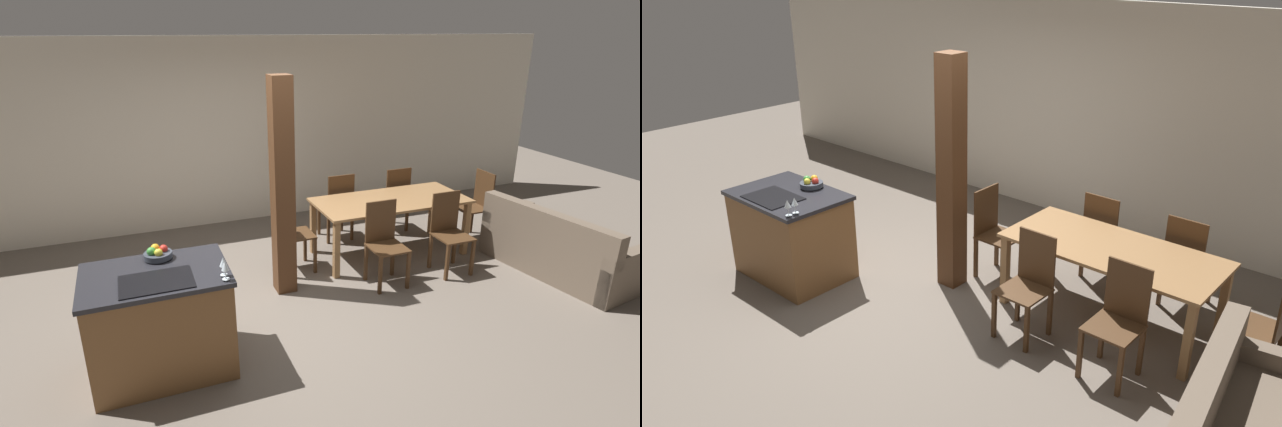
% 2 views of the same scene
% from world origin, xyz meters
% --- Properties ---
extents(ground_plane, '(16.00, 16.00, 0.00)m').
position_xyz_m(ground_plane, '(0.00, 0.00, 0.00)').
color(ground_plane, '#665B51').
extents(wall_back, '(11.20, 0.08, 2.70)m').
position_xyz_m(wall_back, '(0.00, 2.81, 1.35)').
color(wall_back, silver).
rests_on(wall_back, ground_plane).
extents(kitchen_island, '(1.17, 0.82, 0.93)m').
position_xyz_m(kitchen_island, '(-1.13, -0.52, 0.46)').
color(kitchen_island, brown).
rests_on(kitchen_island, ground_plane).
extents(fruit_bowl, '(0.24, 0.24, 0.11)m').
position_xyz_m(fruit_bowl, '(-1.08, -0.26, 0.97)').
color(fruit_bowl, '#383D47').
rests_on(fruit_bowl, kitchen_island).
extents(wine_glass_near, '(0.06, 0.06, 0.15)m').
position_xyz_m(wine_glass_near, '(-0.62, -0.86, 1.04)').
color(wine_glass_near, silver).
rests_on(wine_glass_near, kitchen_island).
extents(wine_glass_middle, '(0.06, 0.06, 0.15)m').
position_xyz_m(wine_glass_middle, '(-0.62, -0.79, 1.04)').
color(wine_glass_middle, silver).
rests_on(wine_glass_middle, kitchen_island).
extents(dining_table, '(1.95, 0.90, 0.75)m').
position_xyz_m(dining_table, '(1.83, 0.86, 0.65)').
color(dining_table, olive).
rests_on(dining_table, ground_plane).
extents(dining_chair_near_left, '(0.40, 0.40, 0.96)m').
position_xyz_m(dining_chair_near_left, '(1.39, 0.19, 0.50)').
color(dining_chair_near_left, '#472D19').
rests_on(dining_chair_near_left, ground_plane).
extents(dining_chair_near_right, '(0.40, 0.40, 0.96)m').
position_xyz_m(dining_chair_near_right, '(2.26, 0.19, 0.50)').
color(dining_chair_near_right, '#472D19').
rests_on(dining_chair_near_right, ground_plane).
extents(dining_chair_far_left, '(0.40, 0.40, 0.96)m').
position_xyz_m(dining_chair_far_left, '(1.39, 1.53, 0.50)').
color(dining_chair_far_left, '#472D19').
rests_on(dining_chair_far_left, ground_plane).
extents(dining_chair_far_right, '(0.40, 0.40, 0.96)m').
position_xyz_m(dining_chair_far_right, '(2.26, 1.53, 0.50)').
color(dining_chair_far_right, '#472D19').
rests_on(dining_chair_far_right, ground_plane).
extents(dining_chair_head_end, '(0.40, 0.40, 0.96)m').
position_xyz_m(dining_chair_head_end, '(0.47, 0.86, 0.50)').
color(dining_chair_head_end, '#472D19').
rests_on(dining_chair_head_end, ground_plane).
extents(dining_chair_foot_end, '(0.40, 0.40, 0.96)m').
position_xyz_m(dining_chair_foot_end, '(3.18, 0.86, 0.50)').
color(dining_chair_foot_end, '#472D19').
rests_on(dining_chair_foot_end, ground_plane).
extents(timber_post, '(0.22, 0.22, 2.37)m').
position_xyz_m(timber_post, '(0.26, 0.43, 1.18)').
color(timber_post, '#4C2D19').
rests_on(timber_post, ground_plane).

